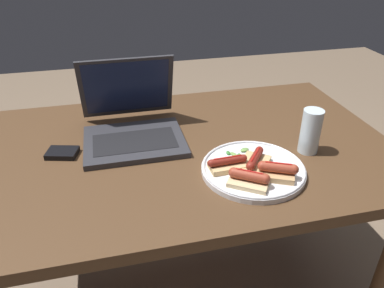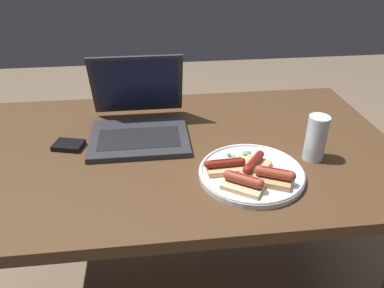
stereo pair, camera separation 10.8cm
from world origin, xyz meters
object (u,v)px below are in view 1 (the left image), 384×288
at_px(plate, 253,169).
at_px(laptop, 132,125).
at_px(drinking_glass, 311,131).
at_px(external_drive, 62,153).

bearing_deg(plate, laptop, 137.43).
bearing_deg(drinking_glass, laptop, 157.43).
bearing_deg(external_drive, laptop, 31.57).
height_order(plate, external_drive, plate).
xyz_separation_m(laptop, plate, (0.31, -0.29, -0.03)).
height_order(drinking_glass, external_drive, drinking_glass).
distance_m(laptop, external_drive, 0.23).
height_order(plate, drinking_glass, drinking_glass).
xyz_separation_m(laptop, external_drive, (-0.22, -0.07, -0.04)).
relative_size(laptop, external_drive, 3.17).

